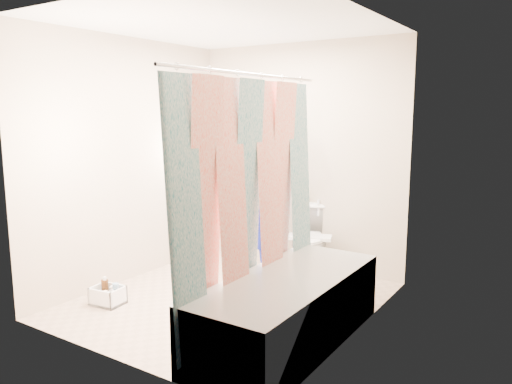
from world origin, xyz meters
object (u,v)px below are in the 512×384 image
Objects in this scene: bathtub at (288,308)px; toilet at (311,240)px; cleaning_caddy at (109,296)px; plumber at (263,190)px.

bathtub is 1.61m from toilet.
cleaning_caddy is at bearing -172.15° from bathtub.
plumber is 1.79m from cleaning_caddy.
cleaning_caddy is (-1.10, -1.74, -0.28)m from toilet.
plumber is at bearing 129.25° from bathtub.
toilet reaches higher than cleaning_caddy.
toilet is at bearing 104.66° from plumber.
bathtub is 0.98× the size of plumber.
plumber reaches higher than bathtub.
toilet reaches higher than bathtub.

